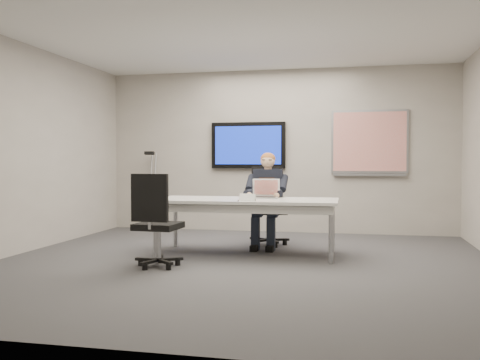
% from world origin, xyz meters
% --- Properties ---
extents(floor, '(6.00, 6.00, 0.02)m').
position_xyz_m(floor, '(0.00, 0.00, 0.00)').
color(floor, '#363639').
rests_on(floor, ground).
extents(ceiling, '(6.00, 6.00, 0.02)m').
position_xyz_m(ceiling, '(0.00, 0.00, 2.80)').
color(ceiling, white).
rests_on(ceiling, wall_back).
extents(wall_back, '(6.00, 0.02, 2.80)m').
position_xyz_m(wall_back, '(0.00, 3.00, 1.40)').
color(wall_back, '#9F9A90').
rests_on(wall_back, ground).
extents(wall_front, '(6.00, 0.02, 2.80)m').
position_xyz_m(wall_front, '(0.00, -3.00, 1.40)').
color(wall_front, '#9F9A90').
rests_on(wall_front, ground).
extents(wall_left, '(0.02, 6.00, 2.80)m').
position_xyz_m(wall_left, '(-3.00, 0.00, 1.40)').
color(wall_left, '#9F9A90').
rests_on(wall_left, ground).
extents(conference_table, '(2.39, 1.04, 0.73)m').
position_xyz_m(conference_table, '(-0.06, 0.66, 0.65)').
color(conference_table, white).
rests_on(conference_table, ground).
extents(tv_display, '(1.30, 0.09, 0.80)m').
position_xyz_m(tv_display, '(-0.50, 2.95, 1.50)').
color(tv_display, black).
rests_on(tv_display, wall_back).
extents(whiteboard, '(1.25, 0.08, 1.10)m').
position_xyz_m(whiteboard, '(1.55, 2.97, 1.53)').
color(whiteboard, '#97999F').
rests_on(whiteboard, wall_back).
extents(office_chair_far, '(0.67, 0.67, 1.14)m').
position_xyz_m(office_chair_far, '(0.08, 1.53, 0.36)').
color(office_chair_far, black).
rests_on(office_chair_far, ground).
extents(office_chair_near, '(0.55, 0.55, 1.08)m').
position_xyz_m(office_chair_near, '(-0.90, -0.41, 0.34)').
color(office_chair_near, black).
rests_on(office_chair_near, ground).
extents(seated_person, '(0.43, 0.74, 1.35)m').
position_xyz_m(seated_person, '(0.09, 1.27, 0.54)').
color(seated_person, '#1E2533').
rests_on(seated_person, office_chair_far).
extents(crutch, '(0.20, 0.56, 1.46)m').
position_xyz_m(crutch, '(-2.22, 2.80, 0.72)').
color(crutch, '#9A9CA1').
rests_on(crutch, ground).
extents(laptop, '(0.39, 0.38, 0.26)m').
position_xyz_m(laptop, '(0.15, 0.87, 0.79)').
color(laptop, '#BCBCBF').
rests_on(laptop, conference_table).
extents(name_tent, '(0.23, 0.13, 0.09)m').
position_xyz_m(name_tent, '(0.01, 0.37, 0.77)').
color(name_tent, white).
rests_on(name_tent, conference_table).
extents(pen, '(0.03, 0.13, 0.01)m').
position_xyz_m(pen, '(-0.09, 0.29, 0.73)').
color(pen, black).
rests_on(pen, conference_table).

